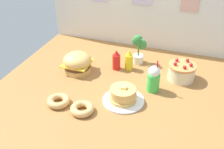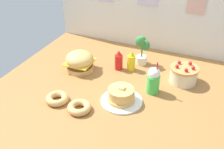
# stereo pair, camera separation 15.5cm
# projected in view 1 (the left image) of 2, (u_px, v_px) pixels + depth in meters

# --- Properties ---
(ground_plane) EXTENTS (2.27, 2.01, 0.02)m
(ground_plane) POSITION_uv_depth(u_px,v_px,m) (115.00, 91.00, 2.54)
(ground_plane) COLOR #9E6B38
(back_wall) EXTENTS (2.27, 0.04, 0.95)m
(back_wall) POSITION_uv_depth(u_px,v_px,m) (143.00, 8.00, 3.07)
(back_wall) COLOR silver
(back_wall) RESTS_ON ground_plane
(burger) EXTENTS (0.29, 0.29, 0.21)m
(burger) POSITION_uv_depth(u_px,v_px,m) (77.00, 63.00, 2.78)
(burger) COLOR #DBA859
(burger) RESTS_ON ground_plane
(pancake_stack) EXTENTS (0.37, 0.37, 0.16)m
(pancake_stack) POSITION_uv_depth(u_px,v_px,m) (123.00, 96.00, 2.37)
(pancake_stack) COLOR white
(pancake_stack) RESTS_ON ground_plane
(layer_cake) EXTENTS (0.27, 0.27, 0.20)m
(layer_cake) POSITION_uv_depth(u_px,v_px,m) (182.00, 72.00, 2.66)
(layer_cake) COLOR beige
(layer_cake) RESTS_ON ground_plane
(ketchup_bottle) EXTENTS (0.08, 0.08, 0.22)m
(ketchup_bottle) POSITION_uv_depth(u_px,v_px,m) (116.00, 60.00, 2.82)
(ketchup_bottle) COLOR red
(ketchup_bottle) RESTS_ON ground_plane
(mustard_bottle) EXTENTS (0.08, 0.08, 0.22)m
(mustard_bottle) POSITION_uv_depth(u_px,v_px,m) (129.00, 61.00, 2.81)
(mustard_bottle) COLOR yellow
(mustard_bottle) RESTS_ON ground_plane
(cream_soda_cup) EXTENTS (0.12, 0.12, 0.33)m
(cream_soda_cup) POSITION_uv_depth(u_px,v_px,m) (154.00, 79.00, 2.47)
(cream_soda_cup) COLOR green
(cream_soda_cup) RESTS_ON ground_plane
(donut_pink_glaze) EXTENTS (0.20, 0.20, 0.06)m
(donut_pink_glaze) POSITION_uv_depth(u_px,v_px,m) (58.00, 101.00, 2.35)
(donut_pink_glaze) COLOR tan
(donut_pink_glaze) RESTS_ON ground_plane
(donut_chocolate) EXTENTS (0.20, 0.20, 0.06)m
(donut_chocolate) POSITION_uv_depth(u_px,v_px,m) (82.00, 109.00, 2.26)
(donut_chocolate) COLOR tan
(donut_chocolate) RESTS_ON ground_plane
(potted_plant) EXTENTS (0.15, 0.13, 0.33)m
(potted_plant) POSITION_uv_depth(u_px,v_px,m) (139.00, 48.00, 2.89)
(potted_plant) COLOR white
(potted_plant) RESTS_ON ground_plane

